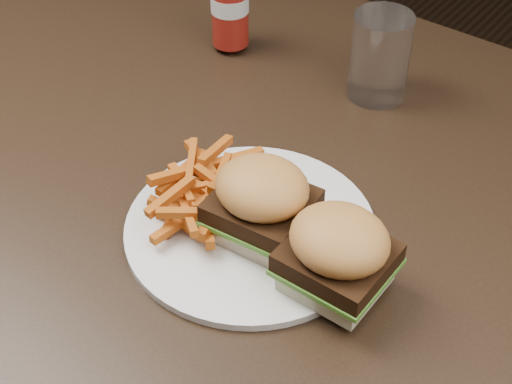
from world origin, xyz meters
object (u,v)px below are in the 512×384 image
Objects in this scene: dining_table at (256,163)px; plate at (250,228)px; tumbler at (380,58)px; ketchup_bottle at (230,10)px.

plate is at bearing -55.64° from dining_table.
tumbler reaches higher than plate.
tumbler is at bearing 6.30° from ketchup_bottle.
dining_table is at bearing 124.36° from plate.
tumbler is at bearing 73.97° from dining_table.
ketchup_bottle is at bearing -173.70° from tumbler.
plate is (0.08, -0.11, 0.03)m from dining_table.
dining_table is 0.21m from tumbler.
ketchup_bottle is (-0.17, 0.16, 0.08)m from dining_table.
plate is 2.61× the size of ketchup_bottle.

